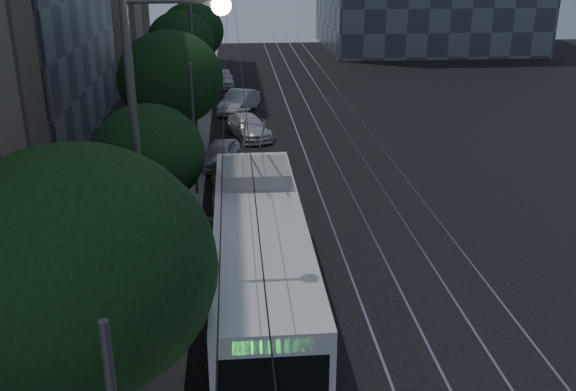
% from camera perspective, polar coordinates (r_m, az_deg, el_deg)
% --- Properties ---
extents(ground, '(120.00, 120.00, 0.00)m').
position_cam_1_polar(ground, '(20.51, 5.78, -9.69)').
color(ground, black).
rests_on(ground, ground).
extents(sidewalk, '(5.00, 90.00, 0.15)m').
position_cam_1_polar(sidewalk, '(38.90, -10.67, 5.26)').
color(sidewalk, slate).
rests_on(sidewalk, ground).
extents(tram_rails, '(4.52, 90.00, 0.02)m').
position_cam_1_polar(tram_rails, '(39.19, 4.11, 5.59)').
color(tram_rails, '#9B9BA3').
rests_on(tram_rails, ground).
extents(overhead_wires, '(2.23, 90.00, 6.00)m').
position_cam_1_polar(overhead_wires, '(37.96, -7.16, 10.34)').
color(overhead_wires, black).
rests_on(overhead_wires, ground).
extents(trolleybus, '(2.81, 12.74, 5.63)m').
position_cam_1_polar(trolleybus, '(19.28, -2.53, -5.81)').
color(trolleybus, silver).
rests_on(trolleybus, ground).
extents(pickup_silver, '(2.70, 5.52, 1.51)m').
position_cam_1_polar(pickup_silver, '(28.45, -4.30, 1.09)').
color(pickup_silver, '#9C9FA4').
rests_on(pickup_silver, ground).
extents(car_white_a, '(2.34, 4.03, 1.29)m').
position_cam_1_polar(car_white_a, '(33.01, -6.07, 3.69)').
color(car_white_a, silver).
rests_on(car_white_a, ground).
extents(car_white_b, '(3.02, 4.74, 1.28)m').
position_cam_1_polar(car_white_b, '(38.08, -3.55, 6.13)').
color(car_white_b, silver).
rests_on(car_white_b, ground).
extents(car_white_c, '(3.07, 4.74, 1.48)m').
position_cam_1_polar(car_white_c, '(44.10, -4.38, 8.32)').
color(car_white_c, '#B7B7BB').
rests_on(car_white_c, ground).
extents(car_white_d, '(1.86, 4.19, 1.40)m').
position_cam_1_polar(car_white_d, '(52.62, -5.80, 10.32)').
color(car_white_d, white).
rests_on(car_white_d, ground).
extents(tree_0, '(5.72, 5.72, 7.00)m').
position_cam_1_polar(tree_0, '(13.66, -18.30, -6.34)').
color(tree_0, '#30211A').
rests_on(tree_0, ground).
extents(tree_1, '(3.87, 3.87, 5.59)m').
position_cam_1_polar(tree_1, '(22.59, -12.28, 3.53)').
color(tree_1, '#30211A').
rests_on(tree_1, ground).
extents(tree_2, '(5.05, 5.05, 6.93)m').
position_cam_1_polar(tree_2, '(31.64, -10.41, 10.16)').
color(tree_2, '#30211A').
rests_on(tree_2, ground).
extents(tree_3, '(3.98, 3.98, 5.65)m').
position_cam_1_polar(tree_3, '(36.39, -9.70, 10.33)').
color(tree_3, '#30211A').
rests_on(tree_3, ground).
extents(tree_4, '(4.64, 4.64, 6.55)m').
position_cam_1_polar(tree_4, '(45.89, -9.50, 13.30)').
color(tree_4, '#30211A').
rests_on(tree_4, ground).
extents(tree_5, '(4.82, 4.82, 6.74)m').
position_cam_1_polar(tree_5, '(50.79, -8.53, 14.22)').
color(tree_5, '#30211A').
rests_on(tree_5, ground).
extents(streetlamp_near, '(2.38, 0.44, 9.82)m').
position_cam_1_polar(streetlamp_near, '(15.19, -11.73, 3.26)').
color(streetlamp_near, '#535355').
rests_on(streetlamp_near, ground).
extents(streetlamp_far, '(2.25, 0.44, 9.20)m').
position_cam_1_polar(streetlamp_far, '(38.04, -7.94, 13.56)').
color(streetlamp_far, '#535355').
rests_on(streetlamp_far, ground).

